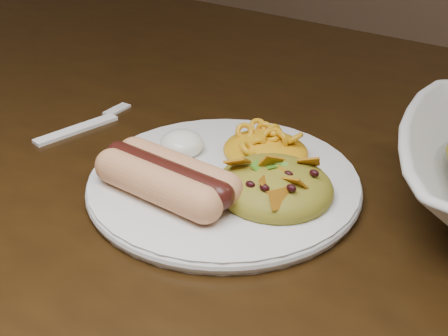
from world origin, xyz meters
The scene contains 7 objects.
table centered at (0.00, 0.00, 0.66)m, with size 1.60×0.90×0.75m.
plate centered at (-0.04, -0.07, 0.76)m, with size 0.25×0.25×0.01m, color silver.
hotdog centered at (-0.07, -0.12, 0.78)m, with size 0.12×0.07×0.03m.
mac_and_cheese centered at (-0.03, -0.01, 0.78)m, with size 0.09×0.08×0.03m, color gold.
sour_cream centered at (-0.11, -0.05, 0.78)m, with size 0.04×0.04×0.03m, color white.
taco_salad centered at (0.01, -0.07, 0.78)m, with size 0.11×0.10×0.05m.
fork centered at (-0.25, -0.06, 0.75)m, with size 0.02×0.14×0.00m, color white.
Camera 1 is at (0.24, -0.48, 1.06)m, focal length 50.00 mm.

